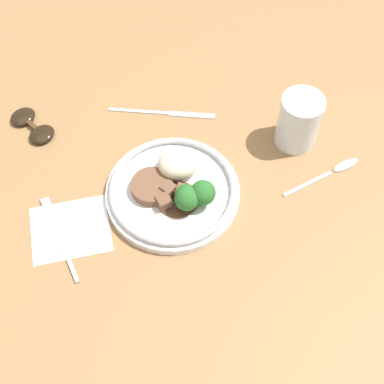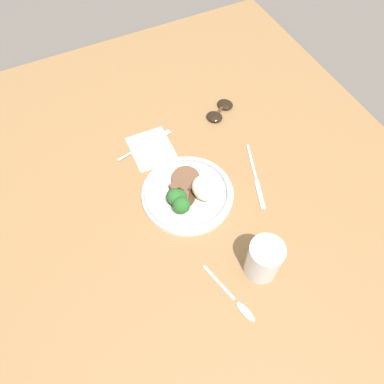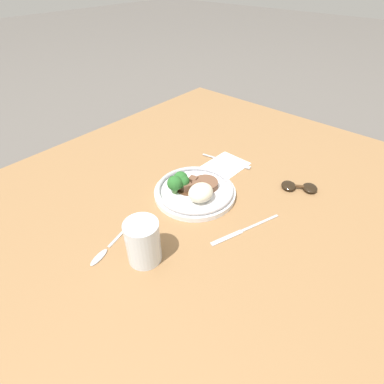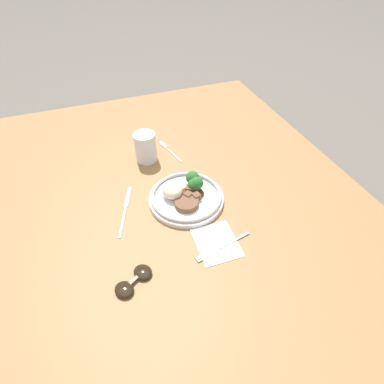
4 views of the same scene
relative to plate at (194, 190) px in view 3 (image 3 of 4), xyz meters
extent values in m
plane|color=#5B5651|center=(0.03, 0.03, -0.06)|extent=(8.00, 8.00, 0.00)
cube|color=olive|center=(0.03, 0.03, -0.04)|extent=(1.49, 1.20, 0.04)
cube|color=white|center=(-0.19, -0.02, -0.02)|extent=(0.14, 0.12, 0.00)
cylinder|color=white|center=(0.00, 0.00, -0.01)|extent=(0.24, 0.24, 0.02)
torus|color=#B2B2B7|center=(0.00, 0.00, 0.00)|extent=(0.23, 0.23, 0.01)
ellipsoid|color=beige|center=(0.02, 0.04, 0.02)|extent=(0.07, 0.06, 0.05)
cylinder|color=brown|center=(-0.04, 0.01, 0.00)|extent=(0.07, 0.07, 0.02)
cylinder|color=#51331E|center=(0.00, -0.02, 0.00)|extent=(0.07, 0.07, 0.00)
cube|color=brown|center=(-0.01, 0.00, 0.01)|extent=(0.03, 0.03, 0.02)
cube|color=brown|center=(0.01, -0.02, 0.01)|extent=(0.03, 0.03, 0.02)
cube|color=brown|center=(-0.03, -0.03, 0.01)|extent=(0.03, 0.03, 0.02)
cube|color=brown|center=(0.01, -0.03, 0.01)|extent=(0.03, 0.03, 0.02)
cube|color=brown|center=(0.01, -0.02, 0.01)|extent=(0.03, 0.03, 0.03)
cylinder|color=#568442|center=(0.04, -0.04, 0.00)|extent=(0.02, 0.02, 0.02)
sphere|color=#286628|center=(0.04, -0.04, 0.03)|extent=(0.04, 0.04, 0.04)
cylinder|color=#568442|center=(0.01, -0.03, 0.00)|extent=(0.01, 0.01, 0.01)
sphere|color=#286628|center=(0.01, -0.03, 0.02)|extent=(0.04, 0.04, 0.04)
cylinder|color=#568442|center=(0.01, -0.04, 0.00)|extent=(0.01, 0.01, 0.02)
sphere|color=#286628|center=(0.01, -0.04, 0.03)|extent=(0.04, 0.04, 0.04)
cylinder|color=yellow|center=(0.25, 0.07, 0.02)|extent=(0.07, 0.07, 0.08)
cylinder|color=silver|center=(0.25, 0.07, 0.03)|extent=(0.08, 0.08, 0.11)
cube|color=#B7B7BC|center=(-0.20, -0.07, -0.02)|extent=(0.03, 0.11, 0.00)
cube|color=#B7B7BC|center=(-0.22, 0.02, -0.02)|extent=(0.03, 0.07, 0.00)
cube|color=#B7B7BC|center=(-0.02, 0.21, -0.02)|extent=(0.12, 0.05, 0.00)
cube|color=#B7B7BC|center=(0.08, 0.17, -0.02)|extent=(0.09, 0.04, 0.00)
cube|color=#B7B7BC|center=(0.24, -0.04, -0.02)|extent=(0.10, 0.03, 0.00)
ellipsoid|color=#B7B7BC|center=(0.32, -0.02, -0.02)|extent=(0.06, 0.03, 0.01)
ellipsoid|color=black|center=(-0.22, 0.19, -0.01)|extent=(0.06, 0.06, 0.02)
ellipsoid|color=black|center=(-0.25, 0.25, -0.01)|extent=(0.06, 0.06, 0.02)
cube|color=#472D19|center=(-0.23, 0.22, -0.01)|extent=(0.02, 0.03, 0.00)
camera|label=1|loc=(-0.10, -0.50, 0.79)|focal=50.00mm
camera|label=2|loc=(0.47, -0.22, 0.81)|focal=35.00mm
camera|label=3|loc=(0.52, 0.44, 0.53)|focal=28.00mm
camera|label=4|loc=(-0.64, 0.22, 0.66)|focal=28.00mm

